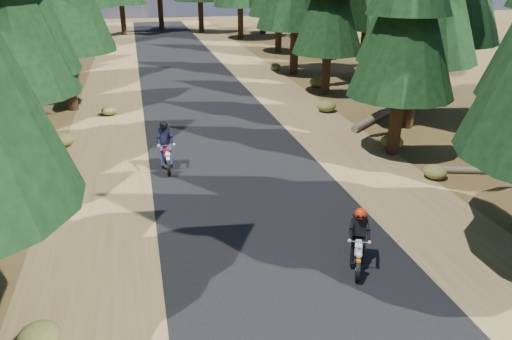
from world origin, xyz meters
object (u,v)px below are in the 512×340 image
at_px(rider_lead, 358,249).
at_px(log_far, 485,170).
at_px(rider_follow, 166,154).
at_px(log_near, 378,116).

bearing_deg(rider_lead, log_far, -123.98).
bearing_deg(rider_follow, log_far, 162.57).
height_order(log_near, rider_follow, rider_follow).
xyz_separation_m(log_far, rider_lead, (-6.66, -4.30, 0.38)).
distance_m(log_near, rider_lead, 12.69).
xyz_separation_m(log_near, rider_follow, (-9.98, -3.86, 0.41)).
relative_size(log_far, rider_follow, 1.99).
distance_m(log_far, rider_follow, 11.00).
height_order(rider_lead, rider_follow, rider_follow).
relative_size(log_near, rider_lead, 2.89).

